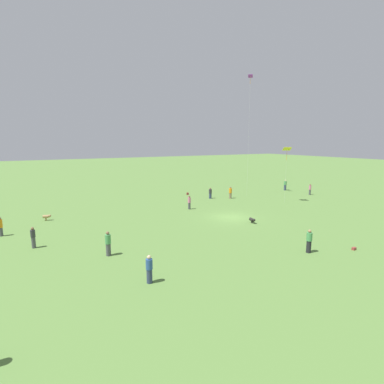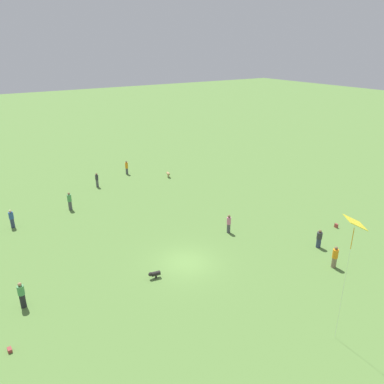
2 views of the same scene
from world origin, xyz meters
TOP-DOWN VIEW (x-y plane):
  - ground_plane at (0.00, 0.00)m, footprint 240.00×240.00m
  - person_0 at (13.57, 10.11)m, footprint 0.50×0.50m
  - person_1 at (21.80, -4.71)m, footprint 0.44×0.44m
  - person_2 at (14.63, 4.58)m, footprint 0.53×0.53m
  - person_3 at (-19.16, -5.24)m, footprint 0.45×0.45m
  - person_4 at (-6.52, -8.94)m, footprint 0.59×0.59m
  - person_5 at (-3.92, -10.35)m, footprint 0.44×0.44m
  - person_6 at (2.12, -5.75)m, footprint 0.51×0.51m
  - person_7 at (1.24, 11.41)m, footprint 0.56×0.56m
  - person_8 at (-19.10, -10.32)m, footprint 0.59×0.59m
  - person_9 at (19.38, 0.07)m, footprint 0.50×0.50m
  - kite_0 at (-10.29, -9.78)m, footprint 0.86×0.85m
  - kite_3 at (-11.24, -2.95)m, footprint 1.39×1.36m
  - dog_0 at (17.86, -8.57)m, footprint 0.84×0.48m
  - dog_1 at (-0.49, 2.97)m, footprint 0.42×0.88m
  - picnic_bag_0 at (-2.31, 12.77)m, footprint 0.35×0.23m
  - picnic_bag_1 at (-2.44, -14.59)m, footprint 0.34×0.23m

SIDE VIEW (x-z plane):
  - ground_plane at x=0.00m, z-range 0.00..0.00m
  - picnic_bag_0 at x=-2.31m, z-range 0.00..0.20m
  - picnic_bag_1 at x=-2.44m, z-range 0.00..0.36m
  - dog_1 at x=-0.49m, z-range 0.08..0.62m
  - dog_0 at x=17.86m, z-range 0.11..0.75m
  - person_5 at x=-3.92m, z-range -0.02..1.57m
  - person_6 at x=2.12m, z-range 0.00..1.71m
  - person_4 at x=-6.52m, z-range -0.01..1.72m
  - person_9 at x=19.38m, z-range 0.00..1.71m
  - person_3 at x=-19.16m, z-range 0.01..1.71m
  - person_0 at x=13.57m, z-range -0.01..1.73m
  - person_8 at x=-19.10m, z-range -0.02..1.77m
  - person_1 at x=21.80m, z-range 0.01..1.75m
  - person_7 at x=1.24m, z-range -0.01..1.80m
  - person_2 at x=14.63m, z-range -0.01..1.85m
  - kite_3 at x=-11.24m, z-range 3.35..10.88m
  - kite_0 at x=-10.29m, z-range 7.07..24.91m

